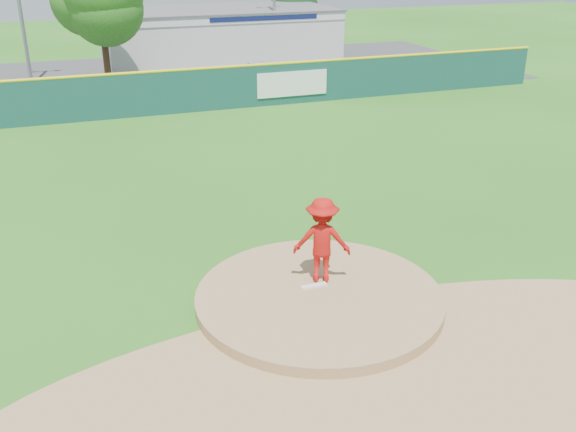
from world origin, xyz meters
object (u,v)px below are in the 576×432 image
object	(u,v)px
van	(271,73)
pool_building_grp	(218,34)
deciduous_tree	(100,1)
pitcher	(322,240)

from	to	relation	value
van	pool_building_grp	bearing A→B (deg)	-0.78
van	deciduous_tree	distance (m)	9.68
pitcher	van	world-z (taller)	pitcher
van	pool_building_grp	size ratio (longest dim) A/B	0.31
pitcher	van	bearing A→B (deg)	-82.51
pool_building_grp	deciduous_tree	world-z (taller)	deciduous_tree
van	pool_building_grp	distance (m)	9.55
pitcher	van	distance (m)	22.84
pitcher	pool_building_grp	distance (m)	31.96
pitcher	deciduous_tree	size ratio (longest dim) A/B	0.27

